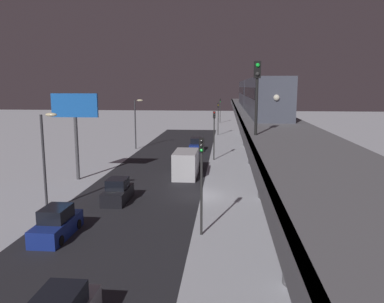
# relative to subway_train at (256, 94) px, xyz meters

# --- Properties ---
(ground_plane) EXTENTS (240.00, 240.00, 0.00)m
(ground_plane) POSITION_rel_subway_train_xyz_m (6.02, 13.66, -8.72)
(ground_plane) COLOR silver
(avenue_asphalt) EXTENTS (11.00, 103.92, 0.01)m
(avenue_asphalt) POSITION_rel_subway_train_xyz_m (11.19, 13.66, -8.71)
(avenue_asphalt) COLOR #28282D
(avenue_asphalt) RESTS_ON ground_plane
(elevated_railway) EXTENTS (5.00, 103.92, 6.94)m
(elevated_railway) POSITION_rel_subway_train_xyz_m (0.09, 13.66, -2.74)
(elevated_railway) COLOR slate
(elevated_railway) RESTS_ON ground_plane
(subway_train) EXTENTS (2.94, 36.87, 3.40)m
(subway_train) POSITION_rel_subway_train_xyz_m (0.00, 0.00, 0.00)
(subway_train) COLOR #4C5160
(subway_train) RESTS_ON elevated_railway
(rail_signal) EXTENTS (0.36, 0.41, 4.00)m
(rail_signal) POSITION_rel_subway_train_xyz_m (1.94, 25.15, 0.95)
(rail_signal) COLOR black
(rail_signal) RESTS_ON elevated_railway
(sedan_blue) EXTENTS (1.91, 4.59, 1.97)m
(sedan_blue) POSITION_rel_subway_train_xyz_m (14.39, 23.69, -7.93)
(sedan_blue) COLOR navy
(sedan_blue) RESTS_ON ground_plane
(sedan_blue_2) EXTENTS (1.80, 4.77, 1.97)m
(sedan_blue_2) POSITION_rel_subway_train_xyz_m (7.99, -10.53, -7.92)
(sedan_blue_2) COLOR navy
(sedan_blue_2) RESTS_ON ground_plane
(sedan_black) EXTENTS (1.80, 4.17, 1.97)m
(sedan_black) POSITION_rel_subway_train_xyz_m (12.59, 15.87, -7.92)
(sedan_black) COLOR black
(sedan_black) RESTS_ON ground_plane
(box_truck) EXTENTS (2.40, 7.40, 2.80)m
(box_truck) POSITION_rel_subway_train_xyz_m (7.79, 5.56, -7.37)
(box_truck) COLOR black
(box_truck) RESTS_ON ground_plane
(traffic_light_near) EXTENTS (0.32, 0.44, 6.40)m
(traffic_light_near) POSITION_rel_subway_train_xyz_m (5.09, 22.62, -4.52)
(traffic_light_near) COLOR #2D2D2D
(traffic_light_near) RESTS_ON ground_plane
(traffic_light_mid) EXTENTS (0.32, 0.44, 6.40)m
(traffic_light_mid) POSITION_rel_subway_train_xyz_m (5.09, -3.36, -4.52)
(traffic_light_mid) COLOR #2D2D2D
(traffic_light_mid) RESTS_ON ground_plane
(traffic_light_far) EXTENTS (0.32, 0.44, 6.40)m
(traffic_light_far) POSITION_rel_subway_train_xyz_m (5.09, -29.34, -4.52)
(traffic_light_far) COLOR #2D2D2D
(traffic_light_far) RESTS_ON ground_plane
(traffic_light_distant) EXTENTS (0.32, 0.44, 6.40)m
(traffic_light_distant) POSITION_rel_subway_train_xyz_m (5.09, -55.32, -4.52)
(traffic_light_distant) COLOR #2D2D2D
(traffic_light_distant) RESTS_ON ground_plane
(commercial_billboard) EXTENTS (4.80, 0.36, 8.90)m
(commercial_billboard) POSITION_rel_subway_train_xyz_m (18.89, 8.65, -1.89)
(commercial_billboard) COLOR #4C4C51
(commercial_billboard) RESTS_ON ground_plane
(street_lamp_near) EXTENTS (1.35, 0.44, 7.65)m
(street_lamp_near) POSITION_rel_subway_train_xyz_m (17.26, 18.66, -3.91)
(street_lamp_near) COLOR #38383D
(street_lamp_near) RESTS_ON ground_plane
(street_lamp_far) EXTENTS (1.35, 0.44, 7.65)m
(street_lamp_far) POSITION_rel_subway_train_xyz_m (17.26, -11.34, -3.91)
(street_lamp_far) COLOR #38383D
(street_lamp_far) RESTS_ON ground_plane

